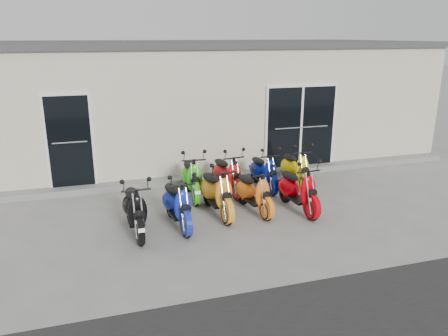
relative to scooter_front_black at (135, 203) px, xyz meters
The scene contains 15 objects.
ground 2.20m from the scooter_front_black, 14.49° to the left, with size 80.00×80.00×0.00m, color gray.
building 6.17m from the scooter_front_black, 70.28° to the left, with size 14.00×6.00×3.20m, color beige.
roof_cap 6.65m from the scooter_front_black, 70.28° to the left, with size 14.20×6.20×0.16m, color #3F3F42.
front_step 3.32m from the scooter_front_black, 51.16° to the left, with size 14.00×0.40×0.15m, color gray.
door_left 3.01m from the scooter_front_black, 112.99° to the left, with size 1.07×0.08×2.22m, color black.
door_right 5.42m from the scooter_front_black, 30.13° to the left, with size 2.02×0.08×2.22m, color black.
scooter_front_black is the anchor object (origin of this frame).
scooter_front_blue 0.80m from the scooter_front_black, ahead, with size 0.58×1.60×1.18m, color #15279A, non-canonical shape.
scooter_front_orange_a 1.72m from the scooter_front_black, 13.19° to the left, with size 0.61×1.67×1.24m, color orange, non-canonical shape.
scooter_front_orange_b 2.46m from the scooter_front_black, ahead, with size 0.55×1.51×1.11m, color orange, non-canonical shape.
scooter_front_red 3.34m from the scooter_front_black, ahead, with size 0.59×1.62×1.20m, color #C5000A, non-canonical shape.
scooter_back_green 2.07m from the scooter_front_black, 46.88° to the left, with size 0.60×1.64×1.21m, color #37C619, non-canonical shape.
scooter_back_red 2.73m from the scooter_front_black, 34.35° to the left, with size 0.57×1.58×1.17m, color red, non-canonical shape.
scooter_back_blue 3.54m from the scooter_front_black, 26.54° to the left, with size 0.54×1.49×1.10m, color #031286, non-canonical shape.
scooter_back_yellow 4.27m from the scooter_front_black, 21.34° to the left, with size 0.56×1.55×1.15m, color #FDE107, non-canonical shape.
Camera 1 is at (-2.65, -8.12, 3.53)m, focal length 35.00 mm.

